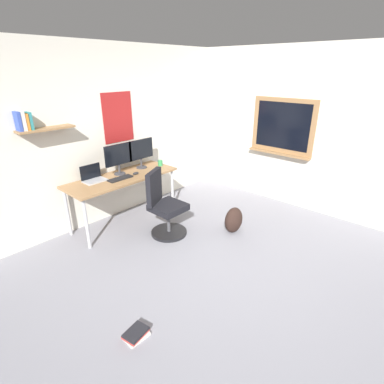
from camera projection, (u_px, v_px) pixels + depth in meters
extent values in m
plane|color=gray|center=(232.00, 279.00, 3.45)|extent=(5.20, 5.20, 0.00)
cube|color=silver|center=(101.00, 136.00, 4.47)|extent=(5.00, 0.10, 2.60)
cube|color=#997047|center=(46.00, 129.00, 3.70)|extent=(0.68, 0.20, 0.02)
cube|color=#A51E1E|center=(118.00, 118.00, 4.53)|extent=(0.52, 0.01, 0.74)
cube|color=#3851B2|center=(18.00, 121.00, 3.47)|extent=(0.04, 0.14, 0.22)
cube|color=silver|center=(22.00, 120.00, 3.50)|extent=(0.04, 0.14, 0.24)
cube|color=orange|center=(26.00, 122.00, 3.54)|extent=(0.03, 0.14, 0.19)
cube|color=teal|center=(29.00, 121.00, 3.56)|extent=(0.03, 0.14, 0.21)
cube|color=silver|center=(328.00, 134.00, 4.63)|extent=(0.10, 5.00, 2.60)
cube|color=#997047|center=(283.00, 126.00, 5.01)|extent=(0.04, 1.10, 0.90)
cube|color=black|center=(283.00, 126.00, 5.00)|extent=(0.01, 0.94, 0.76)
cube|color=#997047|center=(279.00, 153.00, 5.16)|extent=(0.12, 1.10, 0.03)
cube|color=#997047|center=(122.00, 177.00, 4.46)|extent=(1.69, 0.64, 0.03)
cylinder|color=#B7B7BC|center=(87.00, 224.00, 3.91)|extent=(0.04, 0.04, 0.72)
cylinder|color=#B7B7BC|center=(172.00, 190.00, 4.98)|extent=(0.04, 0.04, 0.72)
cylinder|color=#B7B7BC|center=(68.00, 212.00, 4.23)|extent=(0.04, 0.04, 0.72)
cylinder|color=#B7B7BC|center=(152.00, 183.00, 5.30)|extent=(0.04, 0.04, 0.72)
cylinder|color=black|center=(169.00, 232.00, 4.39)|extent=(0.52, 0.52, 0.04)
cylinder|color=#4C4C51|center=(169.00, 221.00, 4.31)|extent=(0.05, 0.05, 0.34)
cube|color=black|center=(168.00, 207.00, 4.23)|extent=(0.44, 0.44, 0.09)
cube|color=black|center=(154.00, 187.00, 4.17)|extent=(0.39, 0.24, 0.48)
cube|color=#ADAFB5|center=(95.00, 181.00, 4.26)|extent=(0.31, 0.21, 0.02)
cube|color=black|center=(90.00, 172.00, 4.28)|extent=(0.31, 0.01, 0.21)
cylinder|color=#38383D|center=(120.00, 174.00, 4.55)|extent=(0.17, 0.17, 0.01)
cylinder|color=#38383D|center=(119.00, 169.00, 4.52)|extent=(0.03, 0.03, 0.14)
cube|color=black|center=(118.00, 154.00, 4.42)|extent=(0.46, 0.02, 0.31)
cylinder|color=#38383D|center=(142.00, 167.00, 4.84)|extent=(0.17, 0.17, 0.01)
cylinder|color=#38383D|center=(141.00, 163.00, 4.81)|extent=(0.03, 0.03, 0.14)
cube|color=black|center=(141.00, 149.00, 4.71)|extent=(0.46, 0.02, 0.31)
cube|color=black|center=(120.00, 178.00, 4.34)|extent=(0.37, 0.13, 0.02)
ellipsoid|color=#262628|center=(136.00, 173.00, 4.53)|extent=(0.10, 0.06, 0.03)
cylinder|color=#338C4C|center=(160.00, 163.00, 4.92)|extent=(0.08, 0.08, 0.09)
ellipsoid|color=black|center=(234.00, 220.00, 4.37)|extent=(0.32, 0.22, 0.39)
cube|color=silver|center=(137.00, 336.00, 2.70)|extent=(0.22, 0.16, 0.03)
cube|color=#C63833|center=(136.00, 333.00, 2.69)|extent=(0.23, 0.18, 0.03)
cube|color=black|center=(136.00, 332.00, 2.67)|extent=(0.23, 0.18, 0.02)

